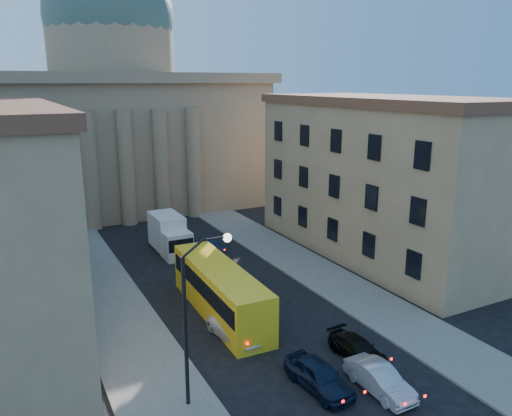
# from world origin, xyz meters

# --- Properties ---
(sidewalk_left) EXTENTS (5.00, 60.00, 0.15)m
(sidewalk_left) POSITION_xyz_m (-8.50, 18.00, 0.07)
(sidewalk_left) COLOR #625F5A
(sidewalk_left) RESTS_ON ground
(sidewalk_right) EXTENTS (5.00, 60.00, 0.15)m
(sidewalk_right) POSITION_xyz_m (8.50, 18.00, 0.07)
(sidewalk_right) COLOR #625F5A
(sidewalk_right) RESTS_ON ground
(church) EXTENTS (68.02, 28.76, 36.60)m
(church) POSITION_xyz_m (0.00, 55.47, 11.88)
(church) COLOR #846B51
(church) RESTS_ON ground
(building_right) EXTENTS (11.60, 26.60, 14.70)m
(building_right) POSITION_xyz_m (17.00, 22.00, 7.42)
(building_right) COLOR tan
(building_right) RESTS_ON ground
(street_lamp) EXTENTS (2.62, 0.44, 8.83)m
(street_lamp) POSITION_xyz_m (-6.97, 8.00, 5.29)
(street_lamp) COLOR black
(street_lamp) RESTS_ON ground
(car_left_near) EXTENTS (2.19, 4.68, 1.55)m
(car_left_near) POSITION_xyz_m (-0.80, 6.20, 0.78)
(car_left_near) COLOR black
(car_left_near) RESTS_ON ground
(car_right_near) EXTENTS (1.58, 4.36, 1.43)m
(car_right_near) POSITION_xyz_m (1.91, 4.52, 0.71)
(car_right_near) COLOR #A7A9AF
(car_right_near) RESTS_ON ground
(car_left_mid) EXTENTS (2.62, 4.90, 1.31)m
(car_left_mid) POSITION_xyz_m (-2.42, 13.00, 0.65)
(car_left_mid) COLOR white
(car_left_mid) RESTS_ON ground
(car_right_mid) EXTENTS (1.95, 4.29, 1.22)m
(car_right_mid) POSITION_xyz_m (2.98, 7.65, 0.61)
(car_right_mid) COLOR black
(car_right_mid) RESTS_ON ground
(car_right_far) EXTENTS (1.84, 4.44, 1.50)m
(car_right_far) POSITION_xyz_m (0.80, 18.72, 0.75)
(car_right_far) COLOR #515257
(car_right_far) RESTS_ON ground
(car_right_distant) EXTENTS (1.82, 4.13, 1.32)m
(car_right_distant) POSITION_xyz_m (2.53, 29.20, 0.66)
(car_right_distant) COLOR black
(car_right_distant) RESTS_ON ground
(city_bus) EXTENTS (3.11, 12.24, 3.43)m
(city_bus) POSITION_xyz_m (-1.89, 16.83, 1.84)
(city_bus) COLOR yellow
(city_bus) RESTS_ON ground
(box_truck) EXTENTS (2.57, 6.40, 3.51)m
(box_truck) POSITION_xyz_m (-0.90, 31.24, 1.66)
(box_truck) COLOR silver
(box_truck) RESTS_ON ground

